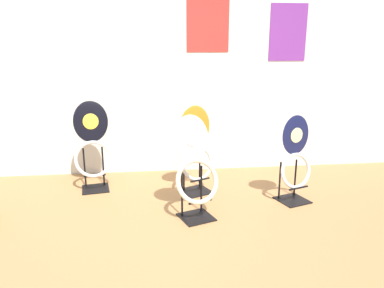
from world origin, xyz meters
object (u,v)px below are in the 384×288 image
at_px(toilet_seat_display_jazz_black, 93,149).
at_px(toilet_seat_display_navy_moon, 295,162).
at_px(toilet_seat_display_white_plain, 195,170).
at_px(toilet_seat_display_orange_sun, 196,151).

relative_size(toilet_seat_display_jazz_black, toilet_seat_display_navy_moon, 1.09).
xyz_separation_m(toilet_seat_display_white_plain, toilet_seat_display_orange_sun, (0.08, 0.59, 0.01)).
bearing_deg(toilet_seat_display_navy_moon, toilet_seat_display_jazz_black, 164.54).
bearing_deg(toilet_seat_display_jazz_black, toilet_seat_display_white_plain, -38.81).
relative_size(toilet_seat_display_jazz_black, toilet_seat_display_white_plain, 1.02).
xyz_separation_m(toilet_seat_display_navy_moon, toilet_seat_display_orange_sun, (-0.93, 0.35, 0.05)).
bearing_deg(toilet_seat_display_jazz_black, toilet_seat_display_navy_moon, -15.46).
bearing_deg(toilet_seat_display_white_plain, toilet_seat_display_jazz_black, 141.19).
height_order(toilet_seat_display_jazz_black, toilet_seat_display_orange_sun, toilet_seat_display_jazz_black).
height_order(toilet_seat_display_jazz_black, toilet_seat_display_white_plain, toilet_seat_display_jazz_black).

